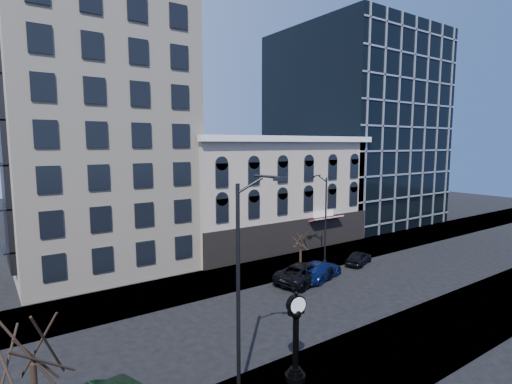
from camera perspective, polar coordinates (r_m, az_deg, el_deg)
ground at (r=28.51m, az=1.38°, el=-17.29°), size 160.00×160.00×0.00m
sidewalk_far at (r=34.79m, az=-6.65°, el=-12.66°), size 160.00×6.00×0.12m
sidewalk_near at (r=23.25m, az=14.21°, el=-23.30°), size 160.00×6.00×0.12m
cream_tower at (r=41.60m, az=-22.43°, el=16.97°), size 15.90×15.40×42.50m
victorian_row at (r=46.27m, az=1.71°, el=-0.17°), size 22.60×11.19×12.50m
glass_office at (r=63.30m, az=13.77°, el=8.79°), size 20.00×20.15×28.00m
street_clock at (r=20.82m, az=5.69°, el=-20.34°), size 1.02×1.02×4.51m
street_lamp_near at (r=17.62m, az=-0.14°, el=-5.17°), size 2.53×1.36×10.43m
street_lamp_far at (r=37.96m, az=9.30°, el=-0.55°), size 2.30×0.35×8.88m
bare_tree_near at (r=15.61m, az=-29.47°, el=-17.54°), size 4.11×4.11×7.05m
bare_tree_far at (r=37.24m, az=6.41°, el=-6.20°), size 2.44×2.44×4.19m
car_far_a at (r=34.69m, az=7.04°, el=-11.36°), size 6.52×4.03×1.68m
car_far_b at (r=35.72m, az=8.98°, el=-10.95°), size 5.84×3.74×1.57m
car_far_c at (r=40.63m, az=14.47°, el=-9.07°), size 4.18×2.82×1.32m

